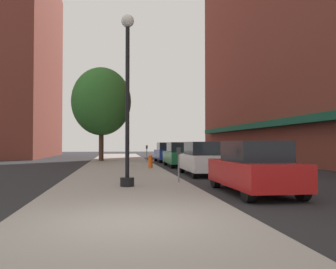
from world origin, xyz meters
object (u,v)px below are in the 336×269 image
Objects in this scene: fire_hydrant at (150,161)px; car_blue at (167,152)px; car_red at (254,168)px; tree_near at (101,102)px; parking_meter_near at (147,152)px; parking_meter_far at (179,160)px; lamppost at (127,96)px; car_green at (180,155)px; car_white at (203,159)px.

car_blue reaches higher than fire_hydrant.
car_blue is at bearing 90.23° from car_red.
parking_meter_near is at bearing -39.88° from tree_near.
lamppost is at bearing -152.05° from parking_meter_far.
parking_meter_far is at bearing -98.52° from car_green.
car_blue is at bearing 77.74° from lamppost.
car_green reaches higher than parking_meter_far.
car_white is at bearing -79.33° from parking_meter_near.
car_green is (1.95, -3.75, -0.14)m from parking_meter_near.
lamppost is 18.57m from car_blue.
car_red is 1.00× the size of car_green.
parking_meter_far is at bearing 127.55° from car_red.
car_blue is at bearing 89.72° from car_white.
car_green is at bearing 71.55° from lamppost.
parking_meter_near is at bearing -126.47° from car_blue.
fire_hydrant is at bearing -70.88° from tree_near.
fire_hydrant is at bearing 102.42° from car_red.
car_red reaches higher than parking_meter_far.
tree_near is 7.06m from car_blue.
car_blue is at bearing 83.44° from parking_meter_far.
car_white reaches higher than parking_meter_far.
car_white is (2.27, -3.87, 0.29)m from fire_hydrant.
car_green is at bearing -50.59° from tree_near.
car_white is at bearing -88.71° from car_blue.
lamppost is 4.50× the size of parking_meter_near.
parking_meter_far is 3.22m from car_red.
tree_near is 1.84× the size of car_red.
parking_meter_far is (1.96, 1.04, -2.25)m from lamppost.
car_red is at bearing -88.71° from car_blue.
car_red is 1.00× the size of car_white.
fire_hydrant is 6.50m from parking_meter_near.
car_blue is (1.95, 16.95, -0.14)m from parking_meter_far.
lamppost reaches higher than parking_meter_far.
car_red and car_white have the same top height.
tree_near reaches higher than parking_meter_near.
fire_hydrant is at bearing -128.05° from car_green.
car_white is at bearing -67.40° from tree_near.
car_blue is (3.91, 17.99, -2.39)m from lamppost.
car_blue reaches higher than parking_meter_near.
car_white reaches higher than parking_meter_near.
parking_meter_near is at bearing 100.39° from car_white.
car_white is 1.00× the size of car_green.
fire_hydrant is 10.77m from car_red.
car_green is 1.00× the size of car_blue.
parking_meter_near is 1.00× the size of parking_meter_far.
car_red and car_green have the same top height.
fire_hydrant is 0.18× the size of car_red.
fire_hydrant is 0.18× the size of car_green.
lamppost reaches higher than fire_hydrant.
fire_hydrant is 7.98m from parking_meter_far.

